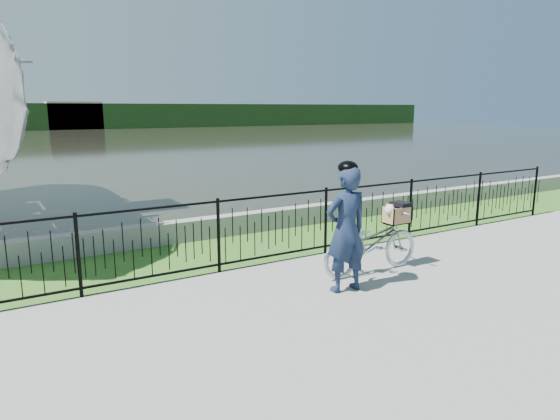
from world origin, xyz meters
TOP-DOWN VIEW (x-y plane):
  - ground at (0.00, 0.00)m, footprint 120.00×120.00m
  - grass_strip at (0.00, 2.60)m, footprint 60.00×2.00m
  - water at (0.00, 33.00)m, footprint 120.00×120.00m
  - quay_wall at (0.00, 3.60)m, footprint 60.00×0.30m
  - fence at (0.00, 1.60)m, footprint 14.00×0.06m
  - far_treeline at (0.00, 60.00)m, footprint 120.00×6.00m
  - far_building_right at (6.00, 58.50)m, footprint 6.00×3.00m
  - bicycle_rig at (0.99, 0.40)m, footprint 1.76×0.62m
  - cyclist at (0.16, -0.00)m, footprint 0.64×0.44m

SIDE VIEW (x-z plane):
  - ground at x=0.00m, z-range 0.00..0.00m
  - water at x=0.00m, z-range 0.00..0.00m
  - grass_strip at x=0.00m, z-range 0.00..0.01m
  - quay_wall at x=0.00m, z-range 0.00..0.40m
  - bicycle_rig at x=0.99m, z-range -0.05..1.00m
  - fence at x=0.00m, z-range 0.00..1.15m
  - cyclist at x=0.16m, z-range -0.01..1.78m
  - far_treeline at x=0.00m, z-range 0.00..3.00m
  - far_building_right at x=6.00m, z-range 0.00..3.20m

